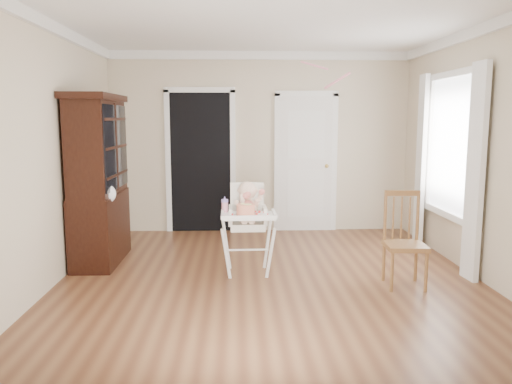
{
  "coord_description": "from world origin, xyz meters",
  "views": [
    {
      "loc": [
        -0.35,
        -5.09,
        1.72
      ],
      "look_at": [
        -0.15,
        0.23,
        0.93
      ],
      "focal_mm": 35.0,
      "sensor_mm": 36.0,
      "label": 1
    }
  ],
  "objects_px": {
    "dining_chair": "(404,242)",
    "sippy_cup": "(225,205)",
    "cake": "(246,210)",
    "high_chair": "(248,218)",
    "china_cabinet": "(99,180)"
  },
  "relations": [
    {
      "from": "cake",
      "to": "sippy_cup",
      "type": "relative_size",
      "value": 1.42
    },
    {
      "from": "cake",
      "to": "sippy_cup",
      "type": "bearing_deg",
      "value": 141.91
    },
    {
      "from": "high_chair",
      "to": "cake",
      "type": "distance_m",
      "value": 0.29
    },
    {
      "from": "high_chair",
      "to": "china_cabinet",
      "type": "bearing_deg",
      "value": 162.62
    },
    {
      "from": "cake",
      "to": "dining_chair",
      "type": "bearing_deg",
      "value": -7.49
    },
    {
      "from": "cake",
      "to": "dining_chair",
      "type": "relative_size",
      "value": 0.26
    },
    {
      "from": "cake",
      "to": "china_cabinet",
      "type": "distance_m",
      "value": 1.91
    },
    {
      "from": "cake",
      "to": "sippy_cup",
      "type": "height_order",
      "value": "sippy_cup"
    },
    {
      "from": "cake",
      "to": "china_cabinet",
      "type": "relative_size",
      "value": 0.13
    },
    {
      "from": "high_chair",
      "to": "cake",
      "type": "relative_size",
      "value": 4.08
    },
    {
      "from": "dining_chair",
      "to": "high_chair",
      "type": "bearing_deg",
      "value": 166.63
    },
    {
      "from": "high_chair",
      "to": "sippy_cup",
      "type": "distance_m",
      "value": 0.3
    },
    {
      "from": "high_chair",
      "to": "cake",
      "type": "height_order",
      "value": "high_chair"
    },
    {
      "from": "high_chair",
      "to": "china_cabinet",
      "type": "xyz_separation_m",
      "value": [
        -1.75,
        0.52,
        0.37
      ]
    },
    {
      "from": "dining_chair",
      "to": "sippy_cup",
      "type": "bearing_deg",
      "value": 171.12
    }
  ]
}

